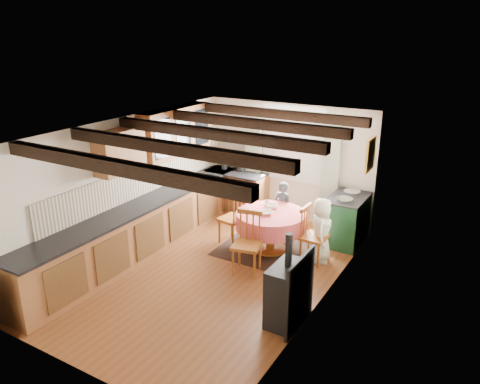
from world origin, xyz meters
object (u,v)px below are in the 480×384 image
Objects in this scene: dining_table at (271,232)px; child_right at (321,230)px; cast_iron_stove at (288,279)px; cup at (267,202)px; chair_near at (247,243)px; aga_range at (346,219)px; chair_right at (314,235)px; chair_left at (232,217)px; child_far at (283,209)px.

dining_table is 1.09× the size of child_right.
cast_iron_stove is 2.53m from cup.
chair_near reaches higher than aga_range.
cast_iron_stove is (1.14, -1.79, 0.28)m from dining_table.
cup is at bearing 123.29° from cast_iron_stove.
child_right is 1.17m from cup.
chair_near is at bearing -89.73° from dining_table.
chair_right is 1.84m from cast_iron_stove.
aga_range is (1.03, 1.06, 0.08)m from dining_table.
child_right is 12.24× the size of cup.
chair_left is at bearing -149.37° from aga_range.
chair_near is 1.02× the size of chair_left.
chair_left is 10.96× the size of cup.
chair_left is 1.60m from chair_right.
child_far is at bearing 146.31° from chair_left.
cast_iron_stove is at bearing -87.79° from aga_range.
chair_left is at bearing 93.06° from chair_right.
cast_iron_stove reaches higher than chair_left.
aga_range is 10.69× the size of cup.
chair_left is 0.92× the size of child_far.
dining_table is 1.21× the size of chair_left.
dining_table is at bearing 93.09° from chair_right.
dining_table is 1.24× the size of chair_right.
cast_iron_stove is 14.17× the size of cup.
aga_range is 0.90× the size of child_far.
cast_iron_stove reaches higher than chair_near.
child_far reaches higher than chair_near.
aga_range is at bearing 130.85° from chair_left.
cup is (-0.25, 1.19, 0.27)m from chair_near.
chair_right is 0.76× the size of cast_iron_stove.
cast_iron_stove is 2.78m from child_far.
aga_range is (0.22, 1.04, -0.04)m from chair_right.
chair_near is at bearing -118.03° from aga_range.
dining_table is 1.48m from aga_range.
chair_left reaches higher than cup.
child_far is 0.48m from cup.
cast_iron_stove is (0.33, -1.80, 0.16)m from chair_right.
chair_left reaches higher than chair_right.
child_far is (-1.12, -0.36, 0.09)m from aga_range.
aga_range is at bearing 92.21° from cast_iron_stove.
aga_range is at bearing 30.08° from cup.
child_far is at bearing 97.40° from dining_table.
chair_right is at bearing 156.14° from child_far.
child_right reaches higher than dining_table.
cast_iron_stove is 1.92m from child_right.
chair_right is (0.81, 0.02, 0.13)m from dining_table.
child_right is at bearing 35.40° from chair_near.
chair_left is at bearing -178.93° from dining_table.
dining_table is 0.92m from child_right.
dining_table is 2.14m from cast_iron_stove.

